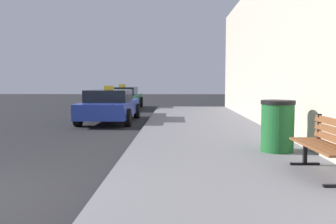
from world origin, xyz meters
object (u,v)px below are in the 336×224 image
at_px(bench, 328,142).
at_px(car_green, 123,98).
at_px(trash_bin, 277,126).
at_px(car_blue, 110,106).

height_order(bench, car_green, car_green).
xyz_separation_m(bench, trash_bin, (-0.25, 1.85, 0.02)).
xyz_separation_m(trash_bin, car_blue, (-4.68, 6.49, -0.03)).
bearing_deg(car_blue, car_green, 94.29).
relative_size(bench, trash_bin, 1.47).
bearing_deg(bench, car_green, 108.46).
distance_m(bench, trash_bin, 1.87).
height_order(car_blue, car_green, same).
height_order(trash_bin, car_green, car_green).
height_order(trash_bin, car_blue, car_blue).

